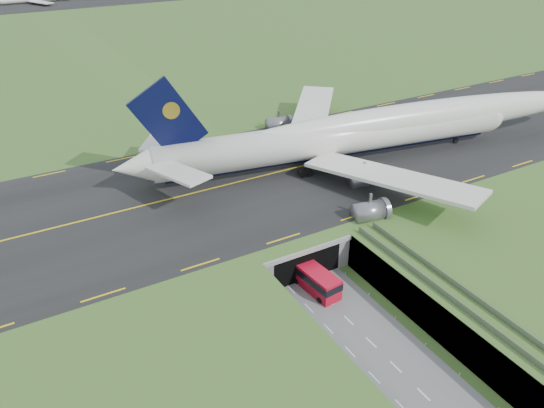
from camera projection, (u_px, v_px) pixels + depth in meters
ground at (336, 309)px, 77.59m from camera, size 900.00×900.00×0.00m
airfield_deck at (338, 293)px, 76.11m from camera, size 800.00×800.00×6.00m
trench_road at (369, 341)px, 71.85m from camera, size 12.00×75.00×0.20m
taxiway at (236, 183)px, 99.60m from camera, size 800.00×44.00×0.18m
tunnel_portal at (279, 236)px, 88.61m from camera, size 17.00×22.30×6.00m
guideway at (503, 337)px, 65.19m from camera, size 3.00×53.00×7.05m
jumbo_jet at (371, 131)px, 106.80m from camera, size 104.69×64.85×21.74m
shuttle_tram at (316, 280)px, 80.54m from camera, size 4.13×8.93×3.50m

